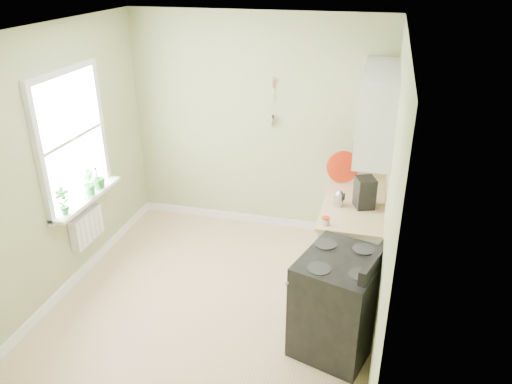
% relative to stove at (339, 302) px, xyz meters
% --- Properties ---
extents(floor, '(3.20, 3.60, 0.02)m').
position_rel_stove_xyz_m(floor, '(-1.28, 0.28, -0.48)').
color(floor, tan).
rests_on(floor, ground).
extents(ceiling, '(3.20, 3.60, 0.02)m').
position_rel_stove_xyz_m(ceiling, '(-1.28, 0.28, 2.24)').
color(ceiling, white).
rests_on(ceiling, wall_back).
extents(wall_back, '(3.20, 0.02, 2.70)m').
position_rel_stove_xyz_m(wall_back, '(-1.28, 2.09, 0.88)').
color(wall_back, tan).
rests_on(wall_back, floor).
extents(wall_left, '(0.02, 3.60, 2.70)m').
position_rel_stove_xyz_m(wall_left, '(-2.89, 0.28, 0.88)').
color(wall_left, tan).
rests_on(wall_left, floor).
extents(wall_right, '(0.02, 3.60, 2.70)m').
position_rel_stove_xyz_m(wall_right, '(0.33, 0.28, 0.88)').
color(wall_right, tan).
rests_on(wall_right, floor).
extents(base_cabinets, '(0.60, 1.60, 0.87)m').
position_rel_stove_xyz_m(base_cabinets, '(0.02, 1.28, -0.04)').
color(base_cabinets, white).
rests_on(base_cabinets, floor).
extents(countertop, '(0.64, 1.60, 0.04)m').
position_rel_stove_xyz_m(countertop, '(0.01, 1.28, 0.42)').
color(countertop, '#E3BF8B').
rests_on(countertop, base_cabinets).
extents(upper_cabinets, '(0.35, 1.40, 0.80)m').
position_rel_stove_xyz_m(upper_cabinets, '(0.15, 1.38, 1.38)').
color(upper_cabinets, white).
rests_on(upper_cabinets, wall_right).
extents(window, '(0.06, 1.14, 1.44)m').
position_rel_stove_xyz_m(window, '(-2.86, 0.58, 1.08)').
color(window, white).
rests_on(window, wall_left).
extents(window_sill, '(0.18, 1.14, 0.04)m').
position_rel_stove_xyz_m(window_sill, '(-2.79, 0.58, 0.41)').
color(window_sill, white).
rests_on(window_sill, wall_left).
extents(radiator, '(0.12, 0.50, 0.35)m').
position_rel_stove_xyz_m(radiator, '(-2.82, 0.53, 0.08)').
color(radiator, white).
rests_on(radiator, wall_left).
extents(wall_utensils, '(0.02, 0.14, 0.58)m').
position_rel_stove_xyz_m(wall_utensils, '(-1.08, 2.06, 1.09)').
color(wall_utensils, '#E3BF8B').
rests_on(wall_utensils, wall_back).
extents(stove, '(0.86, 0.91, 1.05)m').
position_rel_stove_xyz_m(stove, '(0.00, 0.00, 0.00)').
color(stove, black).
rests_on(stove, floor).
extents(stand_mixer, '(0.20, 0.33, 0.38)m').
position_rel_stove_xyz_m(stand_mixer, '(-0.03, 2.01, 0.60)').
color(stand_mixer, '#B2B2B7').
rests_on(stand_mixer, countertop).
extents(kettle, '(0.17, 0.10, 0.17)m').
position_rel_stove_xyz_m(kettle, '(-0.14, 1.02, 0.53)').
color(kettle, silver).
rests_on(kettle, countertop).
extents(coffee_maker, '(0.24, 0.25, 0.32)m').
position_rel_stove_xyz_m(coffee_maker, '(0.11, 1.06, 0.59)').
color(coffee_maker, black).
rests_on(coffee_maker, countertop).
extents(red_tray, '(0.37, 0.15, 0.37)m').
position_rel_stove_xyz_m(red_tray, '(-0.17, 1.63, 0.62)').
color(red_tray, red).
rests_on(red_tray, countertop).
extents(jar, '(0.07, 0.07, 0.08)m').
position_rel_stove_xyz_m(jar, '(-0.22, 0.58, 0.48)').
color(jar, '#A8A18B').
rests_on(jar, countertop).
extents(plant_a, '(0.19, 0.17, 0.30)m').
position_rel_stove_xyz_m(plant_a, '(-2.78, 0.16, 0.58)').
color(plant_a, '#226C24').
rests_on(plant_a, window_sill).
extents(plant_b, '(0.21, 0.20, 0.29)m').
position_rel_stove_xyz_m(plant_b, '(-2.78, 0.63, 0.57)').
color(plant_b, '#226C24').
rests_on(plant_b, window_sill).
extents(plant_c, '(0.16, 0.16, 0.28)m').
position_rel_stove_xyz_m(plant_c, '(-2.78, 0.82, 0.57)').
color(plant_c, '#226C24').
rests_on(plant_c, window_sill).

